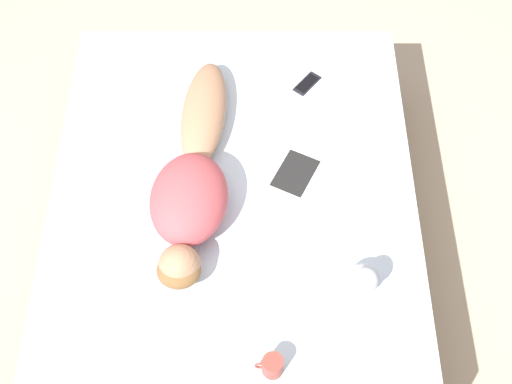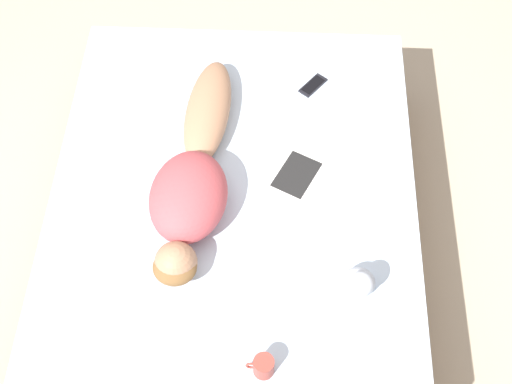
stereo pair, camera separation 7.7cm
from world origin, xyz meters
TOP-DOWN VIEW (x-y plane):
  - ground_plane at (0.00, 0.00)m, footprint 12.00×12.00m
  - bed at (0.00, 0.00)m, footprint 1.74×2.23m
  - person at (0.18, -0.03)m, footprint 0.38×1.29m
  - open_magazine at (-0.40, -0.09)m, footprint 0.59×0.51m
  - coffee_mug at (-0.17, 0.81)m, footprint 0.11×0.08m
  - cell_phone at (-0.37, -0.70)m, footprint 0.15×0.17m
  - plush_toy at (-0.55, 0.45)m, footprint 0.15×0.17m

SIDE VIEW (x-z plane):
  - ground_plane at x=0.00m, z-range 0.00..0.00m
  - bed at x=0.00m, z-range 0.00..0.54m
  - open_magazine at x=-0.40m, z-range 0.55..0.56m
  - cell_phone at x=-0.37m, z-range 0.55..0.56m
  - coffee_mug at x=-0.17m, z-range 0.55..0.65m
  - plush_toy at x=-0.55m, z-range 0.54..0.74m
  - person at x=0.18m, z-range 0.53..0.76m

